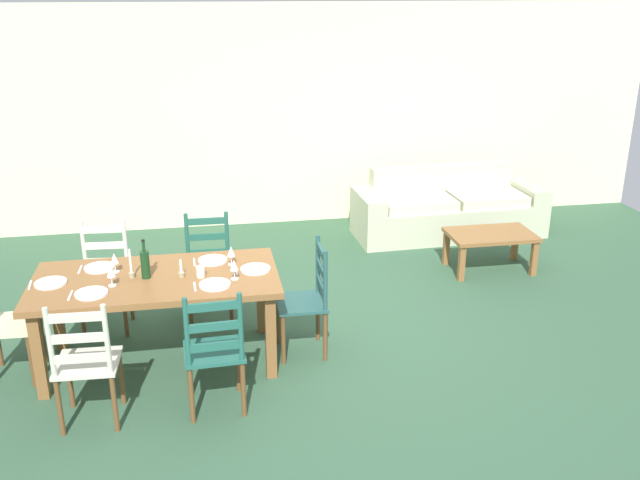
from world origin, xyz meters
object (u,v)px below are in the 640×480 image
(dining_table, at_px, (156,287))
(couch, at_px, (447,210))
(dining_chair_far_left, at_px, (105,277))
(wine_glass_near_left, at_px, (111,272))
(coffee_table, at_px, (491,239))
(dining_chair_head_east, at_px, (307,299))
(dining_chair_head_west, at_px, (2,321))
(coffee_cup_primary, at_px, (201,272))
(wine_glass_near_right, at_px, (234,266))
(wine_bottle, at_px, (145,264))
(wine_glass_far_left, at_px, (114,259))
(dining_chair_near_right, at_px, (214,351))
(wine_glass_far_right, at_px, (231,252))
(dining_chair_near_left, at_px, (86,363))
(dining_chair_far_right, at_px, (209,267))

(dining_table, bearing_deg, couch, 37.71)
(dining_chair_far_left, bearing_deg, wine_glass_near_left, -78.56)
(coffee_table, bearing_deg, dining_chair_head_east, -147.47)
(dining_chair_far_left, bearing_deg, dining_chair_head_west, -132.53)
(dining_table, distance_m, coffee_cup_primary, 0.38)
(dining_chair_far_left, bearing_deg, wine_glass_near_right, -38.84)
(dining_chair_head_west, xyz_separation_m, wine_glass_near_left, (0.85, -0.10, 0.38))
(wine_bottle, distance_m, wine_glass_near_right, 0.69)
(wine_bottle, bearing_deg, wine_glass_far_left, 147.29)
(dining_chair_near_right, bearing_deg, dining_table, 118.24)
(wine_glass_far_left, distance_m, coffee_table, 3.93)
(wine_glass_near_right, height_order, wine_glass_far_left, same)
(wine_bottle, distance_m, wine_glass_far_right, 0.68)
(wine_glass_far_left, bearing_deg, dining_chair_far_left, 106.58)
(dining_chair_head_west, relative_size, wine_glass_far_right, 5.96)
(dining_chair_near_right, height_order, coffee_table, dining_chair_near_right)
(dining_chair_near_left, bearing_deg, wine_glass_near_right, 30.60)
(dining_chair_near_left, bearing_deg, wine_glass_far_left, 81.68)
(wine_bottle, bearing_deg, coffee_cup_primary, -8.50)
(dining_chair_far_left, height_order, wine_bottle, wine_bottle)
(wine_glass_near_left, xyz_separation_m, coffee_table, (3.70, 1.49, -0.51))
(dining_table, xyz_separation_m, wine_glass_near_left, (-0.31, -0.12, 0.20))
(dining_chair_near_left, distance_m, wine_bottle, 0.95)
(dining_chair_near_right, bearing_deg, dining_chair_far_left, 121.04)
(wine_glass_far_right, bearing_deg, dining_chair_near_right, -101.42)
(dining_chair_near_right, relative_size, coffee_table, 1.07)
(dining_chair_far_right, distance_m, wine_bottle, 1.01)
(dining_chair_far_left, relative_size, wine_glass_near_left, 5.96)
(dining_chair_near_right, distance_m, wine_glass_far_right, 1.01)
(dining_chair_near_right, xyz_separation_m, dining_chair_far_right, (0.00, 1.56, 0.00))
(wine_bottle, bearing_deg, dining_table, 4.28)
(dining_chair_near_right, relative_size, dining_chair_head_east, 1.00)
(dining_chair_head_east, relative_size, coffee_table, 1.07)
(dining_chair_far_left, relative_size, wine_bottle, 3.04)
(dining_chair_near_right, distance_m, dining_chair_head_west, 1.75)
(dining_table, height_order, wine_glass_far_left, wine_glass_far_left)
(coffee_cup_primary, bearing_deg, wine_glass_near_left, -175.63)
(dining_chair_head_east, height_order, wine_glass_near_right, dining_chair_head_east)
(dining_chair_far_right, xyz_separation_m, wine_glass_far_left, (-0.73, -0.64, 0.38))
(dining_chair_far_right, xyz_separation_m, coffee_cup_primary, (-0.07, -0.86, 0.32))
(dining_chair_far_left, relative_size, coffee_table, 1.07)
(dining_chair_near_left, height_order, wine_glass_near_right, dining_chair_near_left)
(wine_glass_near_left, xyz_separation_m, wine_glass_near_right, (0.92, -0.04, 0.00))
(dining_chair_head_west, distance_m, wine_glass_far_right, 1.82)
(wine_glass_far_left, height_order, coffee_cup_primary, wine_glass_far_left)
(dining_chair_head_west, bearing_deg, dining_chair_near_right, -25.31)
(dining_table, height_order, wine_glass_near_right, wine_glass_near_right)
(dining_chair_near_right, xyz_separation_m, dining_chair_head_east, (0.78, 0.74, 0.00))
(wine_glass_near_left, bearing_deg, wine_glass_far_right, 16.11)
(dining_chair_far_right, xyz_separation_m, wine_glass_far_right, (0.18, -0.65, 0.38))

